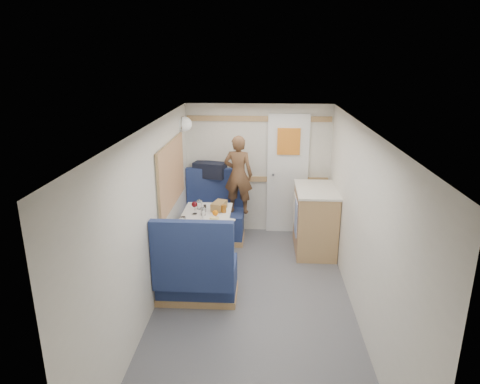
# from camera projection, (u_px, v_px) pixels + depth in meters

# --- Properties ---
(floor) EXTENTS (4.50, 4.50, 0.00)m
(floor) POSITION_uv_depth(u_px,v_px,m) (254.00, 308.00, 4.75)
(floor) COLOR #515156
(floor) RESTS_ON ground
(ceiling) EXTENTS (4.50, 4.50, 0.00)m
(ceiling) POSITION_uv_depth(u_px,v_px,m) (256.00, 128.00, 4.14)
(ceiling) COLOR silver
(ceiling) RESTS_ON wall_back
(wall_back) EXTENTS (2.20, 0.02, 2.00)m
(wall_back) POSITION_uv_depth(u_px,v_px,m) (258.00, 169.00, 6.58)
(wall_back) COLOR silver
(wall_back) RESTS_ON floor
(wall_left) EXTENTS (0.02, 4.50, 2.00)m
(wall_left) POSITION_uv_depth(u_px,v_px,m) (150.00, 222.00, 4.50)
(wall_left) COLOR silver
(wall_left) RESTS_ON floor
(wall_right) EXTENTS (0.02, 4.50, 2.00)m
(wall_right) POSITION_uv_depth(u_px,v_px,m) (362.00, 226.00, 4.38)
(wall_right) COLOR silver
(wall_right) RESTS_ON floor
(oak_trim_low) EXTENTS (2.15, 0.02, 0.08)m
(oak_trim_low) POSITION_uv_depth(u_px,v_px,m) (258.00, 179.00, 6.61)
(oak_trim_low) COLOR #A5724A
(oak_trim_low) RESTS_ON wall_back
(oak_trim_high) EXTENTS (2.15, 0.02, 0.08)m
(oak_trim_high) POSITION_uv_depth(u_px,v_px,m) (259.00, 119.00, 6.32)
(oak_trim_high) COLOR #A5724A
(oak_trim_high) RESTS_ON wall_back
(side_window) EXTENTS (0.04, 1.30, 0.72)m
(side_window) POSITION_uv_depth(u_px,v_px,m) (171.00, 174.00, 5.38)
(side_window) COLOR gray
(side_window) RESTS_ON wall_left
(rear_door) EXTENTS (0.62, 0.12, 1.86)m
(rear_door) POSITION_uv_depth(u_px,v_px,m) (287.00, 172.00, 6.53)
(rear_door) COLOR white
(rear_door) RESTS_ON wall_back
(dinette_table) EXTENTS (0.62, 0.92, 0.72)m
(dinette_table) POSITION_uv_depth(u_px,v_px,m) (206.00, 225.00, 5.56)
(dinette_table) COLOR white
(dinette_table) RESTS_ON floor
(bench_far) EXTENTS (0.90, 0.59, 1.05)m
(bench_far) POSITION_uv_depth(u_px,v_px,m) (214.00, 220.00, 6.46)
(bench_far) COLOR #17184C
(bench_far) RESTS_ON floor
(bench_near) EXTENTS (0.90, 0.59, 1.05)m
(bench_near) POSITION_uv_depth(u_px,v_px,m) (197.00, 276.00, 4.82)
(bench_near) COLOR #17184C
(bench_near) RESTS_ON floor
(ledge) EXTENTS (0.90, 0.14, 0.04)m
(ledge) POSITION_uv_depth(u_px,v_px,m) (215.00, 178.00, 6.53)
(ledge) COLOR #A5724A
(ledge) RESTS_ON bench_far
(dome_light) EXTENTS (0.20, 0.20, 0.20)m
(dome_light) POSITION_uv_depth(u_px,v_px,m) (185.00, 124.00, 6.03)
(dome_light) COLOR white
(dome_light) RESTS_ON wall_left
(galley_counter) EXTENTS (0.57, 0.92, 0.92)m
(galley_counter) POSITION_uv_depth(u_px,v_px,m) (315.00, 219.00, 6.03)
(galley_counter) COLOR #A5724A
(galley_counter) RESTS_ON floor
(person) EXTENTS (0.46, 0.33, 1.15)m
(person) POSITION_uv_depth(u_px,v_px,m) (238.00, 175.00, 6.19)
(person) COLOR brown
(person) RESTS_ON bench_far
(duffel_bag) EXTENTS (0.53, 0.36, 0.23)m
(duffel_bag) POSITION_uv_depth(u_px,v_px,m) (210.00, 170.00, 6.49)
(duffel_bag) COLOR black
(duffel_bag) RESTS_ON ledge
(tray) EXTENTS (0.37, 0.41, 0.02)m
(tray) POSITION_uv_depth(u_px,v_px,m) (220.00, 223.00, 5.20)
(tray) COLOR white
(tray) RESTS_ON dinette_table
(orange_fruit) EXTENTS (0.07, 0.07, 0.07)m
(orange_fruit) POSITION_uv_depth(u_px,v_px,m) (215.00, 213.00, 5.39)
(orange_fruit) COLOR #D55909
(orange_fruit) RESTS_ON tray
(cheese_block) EXTENTS (0.11, 0.08, 0.04)m
(cheese_block) POSITION_uv_depth(u_px,v_px,m) (214.00, 219.00, 5.26)
(cheese_block) COLOR #DCCD7F
(cheese_block) RESTS_ON tray
(wine_glass) EXTENTS (0.08, 0.08, 0.17)m
(wine_glass) POSITION_uv_depth(u_px,v_px,m) (194.00, 205.00, 5.48)
(wine_glass) COLOR white
(wine_glass) RESTS_ON dinette_table
(tumbler_left) EXTENTS (0.06, 0.06, 0.10)m
(tumbler_left) POSITION_uv_depth(u_px,v_px,m) (183.00, 221.00, 5.15)
(tumbler_left) COLOR white
(tumbler_left) RESTS_ON dinette_table
(tumbler_mid) EXTENTS (0.07, 0.07, 0.12)m
(tumbler_mid) POSITION_uv_depth(u_px,v_px,m) (200.00, 205.00, 5.69)
(tumbler_mid) COLOR white
(tumbler_mid) RESTS_ON dinette_table
(tumbler_right) EXTENTS (0.06, 0.06, 0.10)m
(tumbler_right) POSITION_uv_depth(u_px,v_px,m) (203.00, 211.00, 5.47)
(tumbler_right) COLOR white
(tumbler_right) RESTS_ON dinette_table
(beer_glass) EXTENTS (0.06, 0.06, 0.10)m
(beer_glass) POSITION_uv_depth(u_px,v_px,m) (224.00, 209.00, 5.56)
(beer_glass) COLOR #8C5014
(beer_glass) RESTS_ON dinette_table
(pepper_grinder) EXTENTS (0.04, 0.04, 0.10)m
(pepper_grinder) POSITION_uv_depth(u_px,v_px,m) (205.00, 208.00, 5.59)
(pepper_grinder) COLOR black
(pepper_grinder) RESTS_ON dinette_table
(salt_grinder) EXTENTS (0.04, 0.04, 0.09)m
(salt_grinder) POSITION_uv_depth(u_px,v_px,m) (203.00, 215.00, 5.36)
(salt_grinder) COLOR silver
(salt_grinder) RESTS_ON dinette_table
(bread_loaf) EXTENTS (0.21, 0.29, 0.11)m
(bread_loaf) POSITION_uv_depth(u_px,v_px,m) (219.00, 206.00, 5.66)
(bread_loaf) COLOR olive
(bread_loaf) RESTS_ON dinette_table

